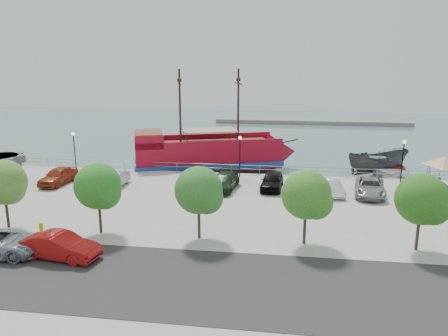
# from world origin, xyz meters

# --- Properties ---
(ground) EXTENTS (160.00, 160.00, 0.00)m
(ground) POSITION_xyz_m (0.00, 0.00, -1.00)
(ground) COLOR slate
(street) EXTENTS (100.00, 8.00, 0.04)m
(street) POSITION_xyz_m (0.00, -16.00, 0.01)
(street) COLOR #323131
(street) RESTS_ON land_slab
(sidewalk) EXTENTS (100.00, 4.00, 0.05)m
(sidewalk) POSITION_xyz_m (0.00, -10.00, 0.01)
(sidewalk) COLOR #AEAEA8
(sidewalk) RESTS_ON land_slab
(seawall_railing) EXTENTS (50.00, 0.06, 1.00)m
(seawall_railing) POSITION_xyz_m (0.00, 7.80, 0.53)
(seawall_railing) COLOR gray
(seawall_railing) RESTS_ON land_slab
(far_shore) EXTENTS (40.00, 3.00, 0.80)m
(far_shore) POSITION_xyz_m (10.00, 55.00, -0.60)
(far_shore) COLOR gray
(far_shore) RESTS_ON ground
(pirate_ship) EXTENTS (19.99, 11.33, 12.40)m
(pirate_ship) POSITION_xyz_m (-3.07, 12.85, 1.08)
(pirate_ship) COLOR #A10A21
(pirate_ship) RESTS_ON ground
(patrol_boat) EXTENTS (7.72, 4.92, 2.80)m
(patrol_boat) POSITION_xyz_m (14.94, 12.47, 0.40)
(patrol_boat) COLOR #404245
(patrol_boat) RESTS_ON ground
(speedboat) EXTENTS (6.21, 8.33, 1.65)m
(speedboat) POSITION_xyz_m (15.84, 12.58, -0.18)
(speedboat) COLOR silver
(speedboat) RESTS_ON ground
(dock_west) EXTENTS (7.20, 2.98, 0.40)m
(dock_west) POSITION_xyz_m (-12.92, 9.20, -0.80)
(dock_west) COLOR slate
(dock_west) RESTS_ON ground
(dock_mid) EXTENTS (6.65, 3.05, 0.37)m
(dock_mid) POSITION_xyz_m (9.03, 9.20, -0.82)
(dock_mid) COLOR gray
(dock_mid) RESTS_ON ground
(dock_east) EXTENTS (7.81, 2.98, 0.44)m
(dock_east) POSITION_xyz_m (15.10, 9.20, -0.78)
(dock_east) COLOR gray
(dock_east) RESTS_ON ground
(shed) EXTENTS (4.27, 4.27, 2.86)m
(shed) POSITION_xyz_m (-22.62, 0.38, 1.52)
(shed) COLOR brown
(shed) RESTS_ON land_slab
(canopy_tent) EXTENTS (5.45, 5.45, 3.49)m
(canopy_tent) POSITION_xyz_m (19.48, 5.29, 3.04)
(canopy_tent) COLOR slate
(canopy_tent) RESTS_ON land_slab
(street_sedan) EXTENTS (5.03, 2.40, 1.59)m
(street_sedan) POSITION_xyz_m (-8.70, -14.24, 0.80)
(street_sedan) COLOR #9F1211
(street_sedan) RESTS_ON street
(fire_hydrant) EXTENTS (0.28, 0.28, 0.82)m
(fire_hydrant) POSITION_xyz_m (-11.99, -10.80, 0.45)
(fire_hydrant) COLOR #C19E00
(fire_hydrant) RESTS_ON sidewalk
(lamp_post_left) EXTENTS (0.36, 0.36, 4.28)m
(lamp_post_left) POSITION_xyz_m (-18.00, 6.50, 2.94)
(lamp_post_left) COLOR black
(lamp_post_left) RESTS_ON land_slab
(lamp_post_mid) EXTENTS (0.36, 0.36, 4.28)m
(lamp_post_mid) POSITION_xyz_m (0.00, 6.50, 2.94)
(lamp_post_mid) COLOR black
(lamp_post_mid) RESTS_ON land_slab
(lamp_post_right) EXTENTS (0.36, 0.36, 4.28)m
(lamp_post_right) POSITION_xyz_m (16.00, 6.50, 2.94)
(lamp_post_right) COLOR black
(lamp_post_right) RESTS_ON land_slab
(tree_b) EXTENTS (3.30, 3.20, 5.00)m
(tree_b) POSITION_xyz_m (-14.85, -10.07, 3.30)
(tree_b) COLOR #473321
(tree_b) RESTS_ON sidewalk
(tree_c) EXTENTS (3.30, 3.20, 5.00)m
(tree_c) POSITION_xyz_m (-7.85, -10.07, 3.30)
(tree_c) COLOR #473321
(tree_c) RESTS_ON sidewalk
(tree_d) EXTENTS (3.30, 3.20, 5.00)m
(tree_d) POSITION_xyz_m (-0.85, -10.07, 3.30)
(tree_d) COLOR #473321
(tree_d) RESTS_ON sidewalk
(tree_e) EXTENTS (3.30, 3.20, 5.00)m
(tree_e) POSITION_xyz_m (6.15, -10.07, 3.30)
(tree_e) COLOR #473321
(tree_e) RESTS_ON sidewalk
(tree_f) EXTENTS (3.30, 3.20, 5.00)m
(tree_f) POSITION_xyz_m (13.15, -10.07, 3.30)
(tree_f) COLOR #473321
(tree_f) RESTS_ON sidewalk
(parked_car_a) EXTENTS (2.36, 4.99, 1.65)m
(parked_car_a) POSITION_xyz_m (-17.25, 1.35, 0.82)
(parked_car_a) COLOR maroon
(parked_car_a) RESTS_ON land_slab
(parked_car_b) EXTENTS (1.51, 4.20, 1.38)m
(parked_car_b) POSITION_xyz_m (-11.36, 1.22, 0.69)
(parked_car_b) COLOR #979AA1
(parked_car_b) RESTS_ON land_slab
(parked_car_d) EXTENTS (2.77, 5.50, 1.53)m
(parked_car_d) POSITION_xyz_m (-0.96, 1.71, 0.77)
(parked_car_d) COLOR #16311B
(parked_car_d) RESTS_ON land_slab
(parked_car_e) EXTENTS (2.22, 4.87, 1.62)m
(parked_car_e) POSITION_xyz_m (3.47, 2.51, 0.81)
(parked_car_e) COLOR black
(parked_car_e) RESTS_ON land_slab
(parked_car_f) EXTENTS (2.15, 4.21, 1.32)m
(parked_car_f) POSITION_xyz_m (8.85, 1.53, 0.66)
(parked_car_f) COLOR white
(parked_car_f) RESTS_ON land_slab
(parked_car_g) EXTENTS (3.25, 5.74, 1.51)m
(parked_car_g) POSITION_xyz_m (12.20, 1.72, 0.76)
(parked_car_g) COLOR gray
(parked_car_g) RESTS_ON land_slab
(parked_car_h) EXTENTS (1.95, 4.74, 1.37)m
(parked_car_h) POSITION_xyz_m (17.97, 1.50, 0.69)
(parked_car_h) COLOR #29659F
(parked_car_h) RESTS_ON land_slab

